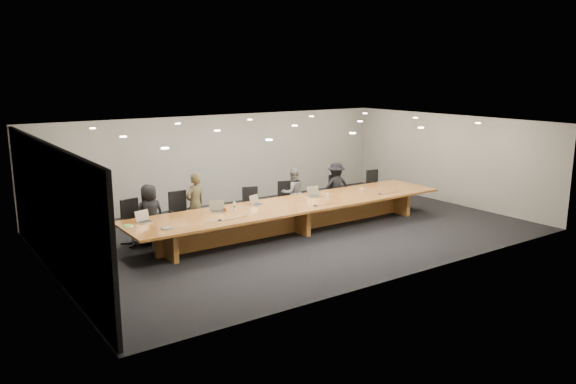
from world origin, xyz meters
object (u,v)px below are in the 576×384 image
(chair_right, at_px, (339,192))
(amber_mug, at_px, (225,210))
(chair_mid_left, at_px, (252,206))
(water_bottle, at_px, (234,206))
(person_a, at_px, (150,214))
(chair_left, at_px, (182,213))
(paper_cup_far, at_px, (362,190))
(laptop_c, at_px, (258,200))
(person_d, at_px, (336,186))
(person_b, at_px, (195,204))
(paper_cup_near, at_px, (328,195))
(chair_far_left, at_px, (135,222))
(laptop_a, at_px, (145,217))
(person_c, at_px, (293,193))
(av_box, at_px, (167,228))
(laptop_b, at_px, (217,206))
(chair_mid_right, at_px, (287,199))
(chair_far_right, at_px, (376,186))
(laptop_d, at_px, (315,192))
(conference_table, at_px, (295,212))
(mic_center, at_px, (315,205))
(mic_right, at_px, (380,194))
(mic_left, at_px, (220,220))

(chair_right, bearing_deg, amber_mug, -169.20)
(chair_mid_left, height_order, water_bottle, chair_mid_left)
(person_a, bearing_deg, water_bottle, 149.55)
(chair_left, bearing_deg, paper_cup_far, -15.10)
(laptop_c, bearing_deg, person_d, -7.82)
(person_b, distance_m, amber_mug, 0.99)
(laptop_c, distance_m, paper_cup_near, 2.12)
(person_d, height_order, water_bottle, person_d)
(chair_far_left, relative_size, laptop_a, 3.21)
(person_c, relative_size, laptop_a, 4.09)
(person_d, distance_m, laptop_a, 6.31)
(chair_right, xyz_separation_m, av_box, (-6.25, -1.65, 0.23))
(laptop_b, bearing_deg, water_bottle, 7.18)
(laptop_a, xyz_separation_m, av_box, (0.17, -0.80, -0.12))
(chair_mid_right, xyz_separation_m, chair_far_right, (3.37, -0.12, 0.01))
(person_c, xyz_separation_m, laptop_d, (0.11, -0.91, 0.18))
(chair_mid_right, relative_size, laptop_d, 2.85)
(chair_far_left, bearing_deg, chair_mid_right, -10.43)
(person_c, distance_m, laptop_d, 0.94)
(conference_table, xyz_separation_m, chair_mid_left, (-0.54, 1.27, -0.01))
(person_a, relative_size, person_b, 0.90)
(person_c, bearing_deg, person_a, 10.53)
(laptop_d, height_order, mic_center, laptop_d)
(chair_far_left, distance_m, chair_mid_left, 3.29)
(person_a, bearing_deg, person_c, 177.55)
(person_a, height_order, person_d, person_a)
(chair_far_right, xyz_separation_m, person_c, (-3.22, 0.03, 0.18))
(chair_far_left, relative_size, laptop_b, 3.13)
(chair_far_right, height_order, person_d, person_d)
(person_c, height_order, laptop_a, person_c)
(laptop_d, xyz_separation_m, paper_cup_far, (1.53, -0.21, -0.10))
(person_b, xyz_separation_m, paper_cup_far, (4.74, -1.03, -0.02))
(laptop_b, distance_m, av_box, 1.78)
(chair_mid_left, bearing_deg, person_a, -157.60)
(conference_table, xyz_separation_m, person_b, (-2.28, 1.15, 0.29))
(chair_mid_right, bearing_deg, person_c, -11.74)
(chair_right, distance_m, laptop_d, 1.90)
(chair_far_right, bearing_deg, paper_cup_far, -140.06)
(person_c, bearing_deg, chair_mid_right, -21.45)
(paper_cup_far, distance_m, mic_right, 0.59)
(person_d, relative_size, mic_left, 11.05)
(chair_far_right, distance_m, mic_center, 4.17)
(paper_cup_near, xyz_separation_m, mic_center, (-0.97, -0.71, -0.03))
(person_a, relative_size, water_bottle, 6.77)
(person_b, relative_size, paper_cup_far, 17.24)
(person_b, height_order, laptop_c, person_b)
(chair_mid_right, distance_m, av_box, 4.72)
(laptop_c, height_order, av_box, laptop_c)
(chair_left, distance_m, laptop_b, 1.16)
(chair_right, distance_m, amber_mug, 4.59)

